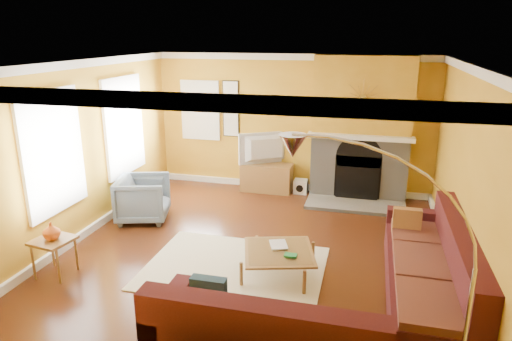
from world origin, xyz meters
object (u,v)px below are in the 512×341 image
(armchair, at_px, (143,199))
(sectional_sofa, at_px, (331,266))
(arc_lamp, at_px, (383,287))
(media_console, at_px, (267,177))
(side_table, at_px, (55,257))
(coffee_table, at_px, (279,262))

(armchair, bearing_deg, sectional_sofa, -133.18)
(armchair, xyz_separation_m, arc_lamp, (3.84, -3.26, 0.79))
(media_console, distance_m, side_table, 4.42)
(armchair, bearing_deg, arc_lamp, -146.59)
(armchair, relative_size, side_table, 1.64)
(armchair, bearing_deg, coffee_table, -132.05)
(side_table, bearing_deg, arc_lamp, -17.27)
(side_table, bearing_deg, sectional_sofa, 4.87)
(coffee_table, xyz_separation_m, armchair, (-2.61, 1.26, 0.21))
(coffee_table, relative_size, side_table, 1.74)
(coffee_table, relative_size, arc_lamp, 0.38)
(sectional_sofa, relative_size, coffee_table, 3.99)
(coffee_table, relative_size, armchair, 1.06)
(media_console, relative_size, arc_lamp, 0.43)
(armchair, distance_m, side_table, 2.01)
(media_console, bearing_deg, side_table, -116.04)
(armchair, distance_m, arc_lamp, 5.10)
(coffee_table, distance_m, media_console, 3.37)
(media_console, xyz_separation_m, side_table, (-1.94, -3.97, -0.02))
(armchair, xyz_separation_m, side_table, (-0.24, -1.99, -0.13))
(sectional_sofa, xyz_separation_m, media_console, (-1.63, 3.67, -0.17))
(coffee_table, bearing_deg, arc_lamp, -58.31)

